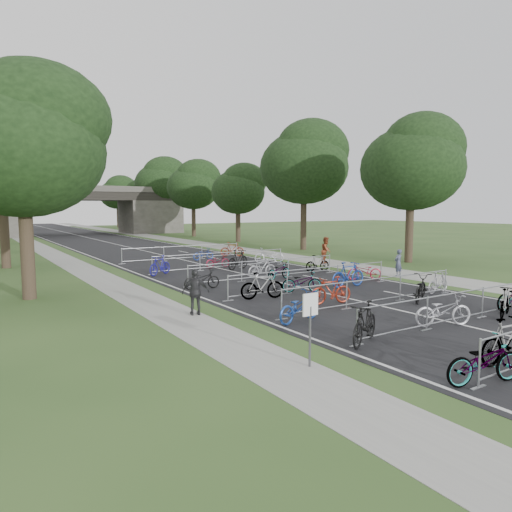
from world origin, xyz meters
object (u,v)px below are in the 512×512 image
(bike_0, at_px, (484,361))
(pedestrian_b, at_px, (326,250))
(pedestrian_a, at_px, (398,263))
(bike_1, at_px, (508,341))
(overpass_bridge, at_px, (74,210))
(pedestrian_c, at_px, (196,292))
(park_sign, at_px, (310,316))

(bike_0, bearing_deg, pedestrian_b, -17.25)
(pedestrian_a, bearing_deg, pedestrian_b, -101.71)
(bike_0, distance_m, bike_1, 1.81)
(bike_0, distance_m, pedestrian_b, 21.99)
(pedestrian_a, distance_m, pedestrian_b, 6.80)
(pedestrian_a, bearing_deg, overpass_bridge, -89.35)
(bike_0, xyz_separation_m, pedestrian_c, (-2.50, 9.38, 0.31))
(bike_1, bearing_deg, overpass_bridge, 3.83)
(overpass_bridge, distance_m, bike_0, 65.15)
(overpass_bridge, height_order, pedestrian_a, overpass_bridge)
(park_sign, height_order, bike_0, park_sign)
(overpass_bridge, relative_size, bike_1, 15.80)
(bike_1, distance_m, pedestrian_a, 14.77)
(pedestrian_c, bearing_deg, pedestrian_a, -151.22)
(overpass_bridge, bearing_deg, bike_1, -92.26)
(bike_1, bearing_deg, pedestrian_b, -22.99)
(pedestrian_a, xyz_separation_m, pedestrian_b, (0.58, 6.77, 0.16))
(overpass_bridge, xyz_separation_m, pedestrian_b, (7.52, -46.39, -2.61))
(bike_1, height_order, pedestrian_a, pedestrian_a)
(pedestrian_b, bearing_deg, overpass_bridge, 70.03)
(park_sign, distance_m, pedestrian_b, 21.18)
(bike_0, distance_m, pedestrian_a, 16.28)
(pedestrian_a, distance_m, pedestrian_c, 13.94)
(overpass_bridge, relative_size, pedestrian_a, 20.19)
(pedestrian_b, bearing_deg, pedestrian_c, -176.56)
(pedestrian_b, bearing_deg, bike_0, -151.68)
(overpass_bridge, height_order, park_sign, overpass_bridge)
(overpass_bridge, xyz_separation_m, pedestrian_c, (-6.80, -55.55, -2.70))
(overpass_bridge, height_order, bike_0, overpass_bridge)
(overpass_bridge, relative_size, bike_0, 15.55)
(pedestrian_b, relative_size, pedestrian_c, 1.11)
(pedestrian_c, bearing_deg, bike_1, 134.36)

